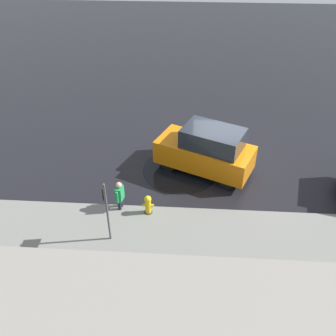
{
  "coord_description": "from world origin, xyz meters",
  "views": [
    {
      "loc": [
        1.45,
        12.92,
        9.49
      ],
      "look_at": [
        2.19,
        1.32,
        0.9
      ],
      "focal_mm": 40.0,
      "sensor_mm": 36.0,
      "label": 1
    }
  ],
  "objects_px": {
    "sign_post": "(106,205)",
    "pedestrian": "(120,194)",
    "fire_hydrant": "(148,205)",
    "moving_hatchback": "(207,150)"
  },
  "relations": [
    {
      "from": "moving_hatchback",
      "to": "pedestrian",
      "type": "distance_m",
      "value": 4.09
    },
    {
      "from": "fire_hydrant",
      "to": "sign_post",
      "type": "xyz_separation_m",
      "value": [
        1.14,
        1.36,
        1.18
      ]
    },
    {
      "from": "moving_hatchback",
      "to": "sign_post",
      "type": "distance_m",
      "value": 5.27
    },
    {
      "from": "sign_post",
      "to": "pedestrian",
      "type": "bearing_deg",
      "value": -93.29
    },
    {
      "from": "moving_hatchback",
      "to": "sign_post",
      "type": "xyz_separation_m",
      "value": [
        3.26,
        4.1,
        0.55
      ]
    },
    {
      "from": "sign_post",
      "to": "moving_hatchback",
      "type": "bearing_deg",
      "value": -128.48
    },
    {
      "from": "moving_hatchback",
      "to": "sign_post",
      "type": "height_order",
      "value": "sign_post"
    },
    {
      "from": "fire_hydrant",
      "to": "sign_post",
      "type": "bearing_deg",
      "value": 50.13
    },
    {
      "from": "fire_hydrant",
      "to": "pedestrian",
      "type": "xyz_separation_m",
      "value": [
        1.05,
        -0.19,
        0.28
      ]
    },
    {
      "from": "sign_post",
      "to": "fire_hydrant",
      "type": "bearing_deg",
      "value": -129.87
    }
  ]
}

